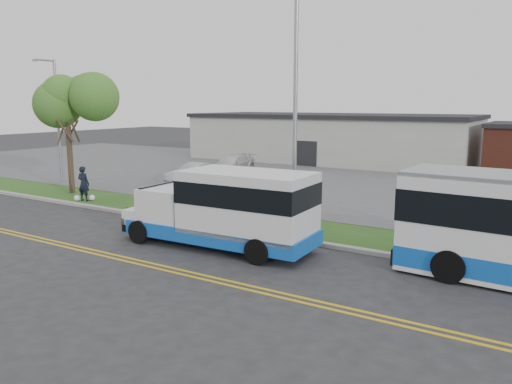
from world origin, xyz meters
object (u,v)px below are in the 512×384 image
Objects in this scene: streetlight_far at (57,116)px; parked_car_a at (195,174)px; pedestrian at (84,184)px; tree_west at (67,107)px; parked_car_b at (233,164)px; shuttle_bus at (230,207)px; streetlight_near at (294,105)px.

streetlight_far reaches higher than parked_car_a.
pedestrian is 0.46× the size of parked_car_a.
parked_car_a is at bearing 57.75° from tree_west.
streetlight_far is 9.81m from parked_car_a.
tree_west is 13.43m from parked_car_b.
pedestrian is 0.42× the size of parked_car_b.
streetlight_near is at bearing 77.22° from shuttle_bus.
parked_car_a is at bearing 147.78° from streetlight_near.
streetlight_near is 13.69m from parked_car_a.
pedestrian is at bearing 163.69° from shuttle_bus.
tree_west is at bearing -110.66° from parked_car_a.
streetlight_near is 13.04m from pedestrian.
pedestrian is (6.68, -3.52, -3.43)m from streetlight_far.
tree_west is at bearing 161.30° from shuttle_bus.
shuttle_bus is 4.09× the size of pedestrian.
streetlight_near reaches higher than parked_car_b.
streetlight_near is 5.25m from shuttle_bus.
tree_west is 1.69× the size of parked_car_a.
streetlight_far is at bearing -38.54° from pedestrian.
shuttle_bus is (-0.67, -3.70, -3.67)m from streetlight_near.
parked_car_b is (-1.05, 5.91, -0.02)m from parked_car_a.
parked_car_a is (1.37, 7.73, -0.27)m from pedestrian.
parked_car_a is at bearing -110.87° from pedestrian.
parked_car_b is at bearing 121.99° from shuttle_bus.
shuttle_bus is (18.33, -6.38, -2.91)m from streetlight_far.
streetlight_near reaches higher than pedestrian.
parked_car_b is (7.00, 10.12, -3.73)m from streetlight_far.
streetlight_near is 19.20m from streetlight_far.
streetlight_near is 5.03× the size of pedestrian.
pedestrian is at bearing -88.50° from parked_car_a.
parked_car_a is (8.05, 4.21, -3.70)m from streetlight_far.
streetlight_far is 8.29m from pedestrian.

